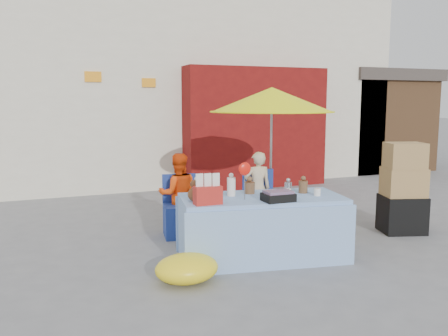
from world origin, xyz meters
name	(u,v)px	position (x,y,z in m)	size (l,w,h in m)	color
ground	(243,254)	(0.00, 0.00, 0.00)	(80.00, 80.00, 0.00)	slate
backdrop	(145,54)	(0.52, 7.52, 3.10)	(14.00, 8.00, 7.80)	silver
market_table	(261,226)	(0.14, -0.21, 0.39)	(2.10, 1.25, 1.19)	#8EB3E3
chair_left	(181,218)	(-0.47, 1.06, 0.26)	(0.55, 0.54, 0.85)	navy
chair_right	(261,210)	(0.78, 1.06, 0.26)	(0.55, 0.54, 0.85)	navy
vendor_orange	(178,194)	(-0.47, 1.19, 0.58)	(0.56, 0.44, 1.15)	#F3450C
vendor_beige	(258,189)	(0.78, 1.19, 0.56)	(0.41, 0.27, 1.13)	beige
umbrella	(272,100)	(1.08, 1.34, 1.89)	(1.90, 1.90, 2.09)	gray
box_stack	(403,191)	(2.53, 0.05, 0.60)	(0.70, 0.63, 1.30)	black
tarp_bundle	(187,268)	(-0.92, -0.63, 0.15)	(0.67, 0.54, 0.30)	yellow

